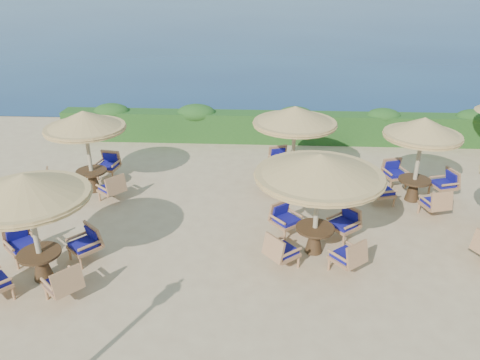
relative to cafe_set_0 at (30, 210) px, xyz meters
The scene contains 8 objects.
ground 6.48m from the cafe_set_0, 22.70° to the left, with size 120.00×120.00×0.00m, color tan.
sea 72.65m from the cafe_set_0, 85.46° to the left, with size 160.00×160.00×0.00m, color #0B2249.
hedge 11.26m from the cafe_set_0, 59.10° to the left, with size 18.00×0.90×1.20m, color #1B4415.
cafe_set_0 is the anchor object (origin of this frame).
cafe_set_1 6.50m from the cafe_set_0, 13.02° to the left, with size 3.11×3.11×2.65m.
cafe_set_3 4.65m from the cafe_set_0, 95.20° to the left, with size 2.74×2.67×2.65m.
cafe_set_4 8.10m from the cafe_set_0, 42.56° to the left, with size 2.77×2.77×2.65m.
cafe_set_5 10.62m from the cafe_set_0, 25.14° to the left, with size 2.88×2.88×2.65m.
Camera 1 is at (-0.73, -11.05, 6.60)m, focal length 35.00 mm.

